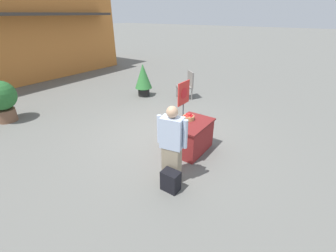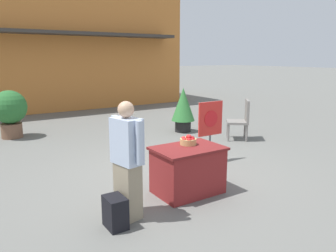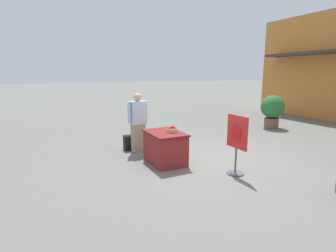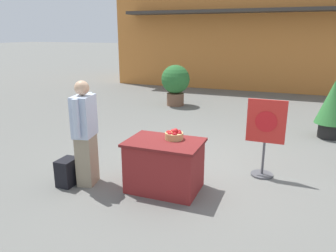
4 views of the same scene
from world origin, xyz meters
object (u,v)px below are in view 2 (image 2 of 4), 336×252
object	(u,v)px
display_table	(188,170)
patio_chair	(242,118)
apple_basket	(188,140)
backpack	(115,212)
potted_plant_far_right	(183,107)
poster_board	(210,129)
potted_plant_near_right	(10,110)
person_visitor	(127,160)

from	to	relation	value
display_table	patio_chair	xyz separation A→B (m)	(3.27, 2.05, 0.20)
apple_basket	backpack	size ratio (longest dim) A/B	0.65
patio_chair	display_table	bearing A→B (deg)	71.86
apple_basket	potted_plant_far_right	distance (m)	4.28
poster_board	potted_plant_near_right	world-z (taller)	potted_plant_near_right
patio_chair	potted_plant_far_right	xyz separation A→B (m)	(-0.76, 1.62, 0.14)
display_table	poster_board	xyz separation A→B (m)	(1.33, 1.04, 0.32)
poster_board	backpack	bearing A→B (deg)	-62.34
poster_board	display_table	bearing A→B (deg)	-51.76
person_visitor	poster_board	bearing A→B (deg)	15.23
potted_plant_near_right	potted_plant_far_right	bearing A→B (deg)	-23.87
display_table	potted_plant_far_right	distance (m)	4.47
person_visitor	potted_plant_near_right	distance (m)	5.90
apple_basket	poster_board	xyz separation A→B (m)	(1.23, 0.90, -0.13)
potted_plant_far_right	patio_chair	bearing A→B (deg)	-64.99
display_table	poster_board	size ratio (longest dim) A/B	0.86
apple_basket	patio_chair	size ratio (longest dim) A/B	0.25
apple_basket	poster_board	bearing A→B (deg)	36.19
person_visitor	potted_plant_far_right	bearing A→B (deg)	34.86
apple_basket	potted_plant_near_right	world-z (taller)	potted_plant_near_right
person_visitor	patio_chair	distance (m)	5.03
poster_board	potted_plant_far_right	world-z (taller)	potted_plant_far_right
display_table	patio_chair	bearing A→B (deg)	32.12
backpack	patio_chair	world-z (taller)	patio_chair
backpack	potted_plant_near_right	distance (m)	6.05
display_table	potted_plant_near_right	distance (m)	5.92
patio_chair	potted_plant_far_right	distance (m)	1.79
poster_board	potted_plant_far_right	size ratio (longest dim) A/B	0.99
potted_plant_far_right	potted_plant_near_right	xyz separation A→B (m)	(-4.38, 1.94, 0.03)
potted_plant_far_right	backpack	bearing A→B (deg)	-134.27
display_table	person_visitor	world-z (taller)	person_visitor
patio_chair	apple_basket	bearing A→B (deg)	70.91
display_table	backpack	xyz separation A→B (m)	(-1.46, -0.40, -0.18)
backpack	patio_chair	xyz separation A→B (m)	(4.73, 2.46, 0.38)
apple_basket	patio_chair	distance (m)	3.71
potted_plant_near_right	apple_basket	bearing A→B (deg)	-70.25
display_table	patio_chair	world-z (taller)	patio_chair
poster_board	potted_plant_far_right	xyz separation A→B (m)	(1.19, 2.64, 0.02)
apple_basket	potted_plant_far_right	xyz separation A→B (m)	(2.41, 3.54, -0.11)
display_table	poster_board	distance (m)	1.72
display_table	potted_plant_near_right	size ratio (longest dim) A/B	0.85
patio_chair	potted_plant_near_right	xyz separation A→B (m)	(-5.13, 3.56, 0.17)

